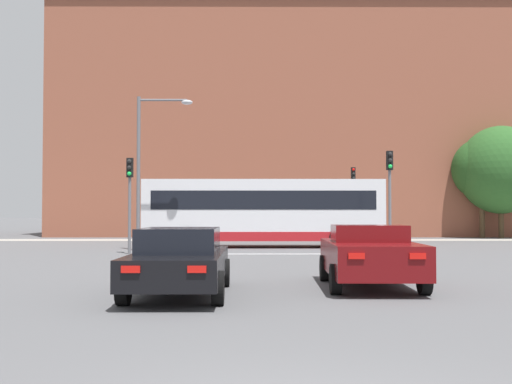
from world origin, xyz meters
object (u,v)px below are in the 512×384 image
(traffic_light_far_left, at_px, (164,199))
(pedestrian_waiting, at_px, (314,223))
(street_lamp_junction, at_px, (149,155))
(traffic_light_far_right, at_px, (353,192))
(traffic_light_near_left, at_px, (130,189))
(bus_crossing_lead, at_px, (263,211))
(traffic_light_near_right, at_px, (390,185))
(car_roadster_right, at_px, (370,256))
(car_saloon_left, at_px, (180,260))

(traffic_light_far_left, relative_size, pedestrian_waiting, 2.13)
(street_lamp_junction, distance_m, pedestrian_waiting, 14.10)
(traffic_light_far_right, distance_m, pedestrian_waiting, 3.09)
(traffic_light_near_left, bearing_deg, traffic_light_far_right, 48.53)
(bus_crossing_lead, bearing_deg, street_lamp_junction, 119.58)
(traffic_light_near_right, relative_size, traffic_light_far_right, 0.96)
(traffic_light_far_left, bearing_deg, traffic_light_near_left, -88.51)
(car_roadster_right, height_order, bus_crossing_lead, bus_crossing_lead)
(bus_crossing_lead, distance_m, traffic_light_far_left, 9.64)
(bus_crossing_lead, relative_size, traffic_light_near_left, 2.94)
(street_lamp_junction, bearing_deg, traffic_light_near_right, -10.31)
(traffic_light_near_right, bearing_deg, bus_crossing_lead, 137.23)
(traffic_light_near_left, bearing_deg, bus_crossing_lead, 42.39)
(car_saloon_left, bearing_deg, car_roadster_right, 17.75)
(car_saloon_left, relative_size, traffic_light_far_right, 1.10)
(traffic_light_near_right, distance_m, street_lamp_junction, 10.62)
(car_saloon_left, xyz_separation_m, traffic_light_far_left, (-3.87, 25.75, 1.81))
(car_saloon_left, xyz_separation_m, car_roadster_right, (4.19, 1.35, 0.01))
(bus_crossing_lead, distance_m, pedestrian_waiting, 8.59)
(traffic_light_near_right, height_order, pedestrian_waiting, traffic_light_near_right)
(bus_crossing_lead, relative_size, pedestrian_waiting, 6.64)
(traffic_light_near_right, bearing_deg, traffic_light_far_left, 131.90)
(bus_crossing_lead, distance_m, street_lamp_junction, 6.44)
(bus_crossing_lead, relative_size, street_lamp_junction, 1.69)
(traffic_light_near_left, relative_size, traffic_light_far_right, 0.88)
(car_saloon_left, relative_size, pedestrian_waiting, 2.81)
(traffic_light_far_right, distance_m, street_lamp_junction, 15.15)
(car_roadster_right, distance_m, bus_crossing_lead, 16.99)
(traffic_light_near_left, bearing_deg, street_lamp_junction, 78.87)
(bus_crossing_lead, height_order, pedestrian_waiting, bus_crossing_lead)
(street_lamp_junction, xyz_separation_m, pedestrian_waiting, (8.43, 10.83, -3.24))
(traffic_light_far_right, xyz_separation_m, pedestrian_waiting, (-2.38, 0.29, -1.96))
(car_roadster_right, bearing_deg, traffic_light_far_left, 109.89)
(bus_crossing_lead, xyz_separation_m, traffic_light_far_left, (-5.91, 7.58, 0.76))
(traffic_light_far_left, relative_size, street_lamp_junction, 0.54)
(street_lamp_junction, bearing_deg, car_roadster_right, -62.29)
(traffic_light_near_left, xyz_separation_m, traffic_light_far_right, (11.23, 12.71, 0.32))
(traffic_light_near_right, bearing_deg, traffic_light_near_left, -178.48)
(car_roadster_right, relative_size, traffic_light_near_right, 1.02)
(car_roadster_right, relative_size, bus_crossing_lead, 0.37)
(traffic_light_far_left, bearing_deg, car_roadster_right, -71.73)
(bus_crossing_lead, xyz_separation_m, traffic_light_near_right, (5.20, -4.81, 1.10))
(car_saloon_left, distance_m, car_roadster_right, 4.40)
(traffic_light_far_left, distance_m, pedestrian_waiting, 9.31)
(car_saloon_left, distance_m, traffic_light_near_right, 15.35)
(bus_crossing_lead, bearing_deg, traffic_light_near_right, -132.77)
(car_saloon_left, height_order, pedestrian_waiting, pedestrian_waiting)
(traffic_light_near_right, height_order, street_lamp_junction, street_lamp_junction)
(car_saloon_left, height_order, bus_crossing_lead, bus_crossing_lead)
(traffic_light_far_left, bearing_deg, car_saloon_left, -81.45)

